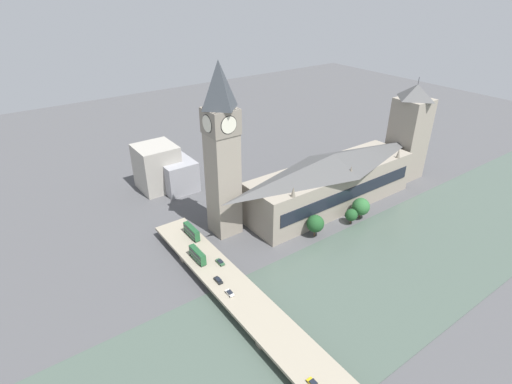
# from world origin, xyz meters

# --- Properties ---
(ground_plane) EXTENTS (600.00, 600.00, 0.00)m
(ground_plane) POSITION_xyz_m (0.00, 0.00, 0.00)
(ground_plane) COLOR #4C4C4F
(river_water) EXTENTS (63.89, 360.00, 0.30)m
(river_water) POSITION_xyz_m (-37.95, 0.00, 0.15)
(river_water) COLOR #47564C
(river_water) RESTS_ON ground_plane
(parliament_hall) EXTENTS (25.86, 96.97, 29.45)m
(parliament_hall) POSITION_xyz_m (15.70, -8.00, 14.61)
(parliament_hall) COLOR gray
(parliament_hall) RESTS_ON ground_plane
(clock_tower) EXTENTS (13.32, 13.32, 79.49)m
(clock_tower) POSITION_xyz_m (27.30, 50.53, 42.21)
(clock_tower) COLOR gray
(clock_tower) RESTS_ON ground_plane
(victoria_tower) EXTENTS (17.59, 17.59, 59.54)m
(victoria_tower) POSITION_xyz_m (15.75, -69.28, 27.77)
(victoria_tower) COLOR gray
(victoria_tower) RESTS_ON ground_plane
(road_bridge) EXTENTS (159.79, 15.05, 4.86)m
(road_bridge) POSITION_xyz_m (-37.95, 72.11, 3.95)
(road_bridge) COLOR gray
(road_bridge) RESTS_ON ground_plane
(double_decker_bus_lead) EXTENTS (11.40, 2.46, 5.06)m
(double_decker_bus_lead) POSITION_xyz_m (25.64, 68.97, 7.63)
(double_decker_bus_lead) COLOR #235B33
(double_decker_bus_lead) RESTS_ON road_bridge
(double_decker_bus_mid) EXTENTS (10.48, 2.50, 5.01)m
(double_decker_bus_mid) POSITION_xyz_m (8.96, 75.02, 7.60)
(double_decker_bus_mid) COLOR #235B33
(double_decker_bus_mid) RESTS_ON road_bridge
(car_northbound_lead) EXTENTS (3.92, 1.86, 1.31)m
(car_northbound_lead) POSITION_xyz_m (-60.86, 75.71, 5.51)
(car_northbound_lead) COLOR gold
(car_northbound_lead) RESTS_ON road_bridge
(car_northbound_tail) EXTENTS (4.00, 1.78, 1.35)m
(car_northbound_tail) POSITION_xyz_m (-15.71, 75.21, 5.54)
(car_northbound_tail) COLOR silver
(car_northbound_tail) RESTS_ON road_bridge
(car_southbound_lead) EXTENTS (4.56, 1.91, 1.41)m
(car_southbound_lead) POSITION_xyz_m (1.72, 68.70, 5.57)
(car_southbound_lead) COLOR #2D5638
(car_southbound_lead) RESTS_ON road_bridge
(car_southbound_tail) EXTENTS (4.40, 1.83, 1.37)m
(car_southbound_tail) POSITION_xyz_m (-7.30, 74.98, 5.54)
(car_southbound_tail) COLOR black
(car_southbound_tail) RESTS_ON road_bridge
(city_block_west) EXTENTS (26.62, 17.98, 17.48)m
(city_block_west) POSITION_xyz_m (82.49, 49.63, 8.74)
(city_block_west) COLOR #939399
(city_block_west) RESTS_ON ground_plane
(city_block_center) EXTENTS (21.64, 21.36, 25.75)m
(city_block_center) POSITION_xyz_m (87.46, 57.89, 12.88)
(city_block_center) COLOR #A39E93
(city_block_center) RESTS_ON ground_plane
(tree_embankment_near) EXTENTS (8.23, 8.23, 11.07)m
(tree_embankment_near) POSITION_xyz_m (-1.37, 19.08, 6.94)
(tree_embankment_near) COLOR brown
(tree_embankment_near) RESTS_ON ground_plane
(tree_embankment_mid) EXTENTS (6.14, 6.14, 8.10)m
(tree_embankment_mid) POSITION_xyz_m (-3.82, -2.80, 5.01)
(tree_embankment_mid) COLOR brown
(tree_embankment_mid) RESTS_ON ground_plane
(tree_embankment_far) EXTENTS (8.83, 8.83, 11.07)m
(tree_embankment_far) POSITION_xyz_m (-2.89, -10.51, 6.64)
(tree_embankment_far) COLOR brown
(tree_embankment_far) RESTS_ON ground_plane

